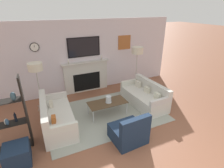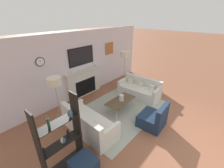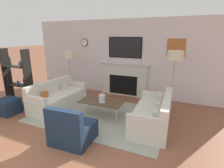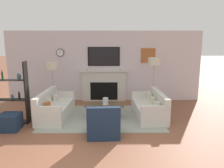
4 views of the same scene
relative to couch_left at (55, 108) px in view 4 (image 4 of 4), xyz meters
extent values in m
plane|color=brown|center=(1.47, -2.72, -0.29)|extent=(60.00, 60.00, 0.00)
cube|color=silver|center=(1.47, 2.00, 1.06)|extent=(7.49, 0.07, 2.70)
cube|color=beige|center=(1.47, 1.88, 0.29)|extent=(1.70, 0.16, 1.15)
cube|color=black|center=(1.47, 1.80, 0.12)|extent=(1.05, 0.01, 0.69)
cube|color=beige|center=(1.47, 1.86, 0.89)|extent=(1.82, 0.22, 0.04)
cylinder|color=#B2AD9E|center=(0.83, 1.83, 0.96)|extent=(0.04, 0.04, 0.10)
cylinder|color=white|center=(0.83, 1.83, 1.05)|extent=(0.03, 0.03, 0.09)
cylinder|color=#B2AD9E|center=(2.10, 1.83, 0.96)|extent=(0.04, 0.04, 0.10)
cylinder|color=white|center=(2.10, 1.83, 1.05)|extent=(0.03, 0.03, 0.09)
cube|color=black|center=(1.47, 1.95, 1.45)|extent=(1.22, 0.04, 0.72)
cube|color=black|center=(1.47, 1.93, 1.45)|extent=(1.14, 0.01, 0.65)
cylinder|color=black|center=(-0.19, 1.95, 1.59)|extent=(0.30, 0.02, 0.30)
cylinder|color=silver|center=(-0.19, 1.94, 1.59)|extent=(0.26, 0.00, 0.26)
cube|color=black|center=(-0.19, 1.93, 1.62)|extent=(0.01, 0.00, 0.07)
cube|color=#A75D2E|center=(3.16, 1.95, 1.48)|extent=(0.56, 0.02, 0.56)
cube|color=#979B8E|center=(1.47, 0.00, -0.28)|extent=(3.54, 2.39, 0.01)
cube|color=silver|center=(0.05, 0.00, -0.07)|extent=(0.87, 1.84, 0.43)
cube|color=silver|center=(-0.27, 0.01, 0.33)|extent=(0.24, 1.81, 0.37)
cube|color=silver|center=(0.09, 0.85, 0.24)|extent=(0.79, 0.14, 0.18)
cube|color=silver|center=(0.01, -0.86, 0.24)|extent=(0.79, 0.14, 0.18)
cube|color=beige|center=(-0.05, 0.40, 0.23)|extent=(0.12, 0.19, 0.18)
cube|color=#B65C28|center=(-0.09, -0.40, 0.23)|extent=(0.13, 0.19, 0.17)
cube|color=silver|center=(2.89, 0.00, -0.07)|extent=(0.90, 1.77, 0.43)
cube|color=silver|center=(3.21, 0.01, 0.32)|extent=(0.25, 1.74, 0.35)
cube|color=silver|center=(2.93, -0.82, 0.23)|extent=(0.82, 0.14, 0.18)
cube|color=silver|center=(2.85, 0.81, 0.23)|extent=(0.82, 0.14, 0.18)
cube|color=beige|center=(3.04, -0.51, 0.24)|extent=(0.13, 0.21, 0.20)
cube|color=beige|center=(3.01, 0.00, 0.24)|extent=(0.13, 0.21, 0.20)
cube|color=beige|center=(2.98, 0.51, 0.25)|extent=(0.13, 0.23, 0.22)
cube|color=#1A2A41|center=(1.53, -1.31, -0.09)|extent=(0.83, 0.79, 0.39)
cube|color=#1A2A41|center=(1.55, -1.61, 0.32)|extent=(0.79, 0.18, 0.43)
cube|color=#4C3823|center=(1.53, -0.04, 0.13)|extent=(1.18, 0.57, 0.02)
cylinder|color=#B7B7BC|center=(0.98, -0.28, -0.08)|extent=(0.02, 0.02, 0.41)
cylinder|color=#B7B7BC|center=(2.08, -0.28, -0.08)|extent=(0.02, 0.02, 0.41)
cylinder|color=#B7B7BC|center=(0.98, 0.20, -0.08)|extent=(0.02, 0.02, 0.41)
cylinder|color=#B7B7BC|center=(2.08, 0.20, -0.08)|extent=(0.02, 0.02, 0.41)
cylinder|color=silver|center=(1.56, -0.05, 0.24)|extent=(0.17, 0.17, 0.21)
cylinder|color=silver|center=(1.56, -0.05, 0.19)|extent=(0.09, 0.09, 0.11)
cylinder|color=silver|center=(1.56, -0.05, 0.14)|extent=(0.19, 0.19, 0.01)
cylinder|color=#9E998E|center=(-0.18, 1.09, -0.16)|extent=(0.09, 0.23, 0.26)
cylinder|color=#9E998E|center=(-0.37, 1.13, -0.16)|extent=(0.17, 0.19, 0.26)
cylinder|color=#9E998E|center=(-0.31, 0.95, -0.16)|extent=(0.23, 0.07, 0.26)
cylinder|color=#9E998E|center=(-0.29, 1.06, 0.52)|extent=(0.02, 0.02, 1.13)
cylinder|color=beige|center=(-0.29, 1.06, 1.20)|extent=(0.42, 0.42, 0.23)
cylinder|color=#9E998E|center=(3.33, 1.09, -0.15)|extent=(0.09, 0.23, 0.28)
cylinder|color=#9E998E|center=(3.14, 1.13, -0.15)|extent=(0.17, 0.19, 0.28)
cylinder|color=#9E998E|center=(3.20, 0.95, -0.15)|extent=(0.23, 0.07, 0.28)
cylinder|color=#9E998E|center=(3.22, 1.06, 0.60)|extent=(0.02, 0.02, 1.24)
cylinder|color=beige|center=(3.22, 1.06, 1.35)|extent=(0.43, 0.43, 0.24)
cube|color=black|center=(-0.65, -0.41, 0.60)|extent=(0.04, 0.28, 1.77)
cube|color=black|center=(-1.11, -0.41, -0.26)|extent=(0.95, 0.28, 0.02)
cube|color=black|center=(-1.11, -0.41, 0.39)|extent=(0.95, 0.28, 0.01)
cube|color=black|center=(-1.11, -0.41, 0.96)|extent=(0.95, 0.28, 0.02)
cylinder|color=black|center=(-0.89, -0.38, 0.49)|extent=(0.06, 0.06, 0.18)
cylinder|color=black|center=(-0.89, -0.38, 0.61)|extent=(0.02, 0.02, 0.05)
ellipsoid|color=#345364|center=(-0.82, -0.46, 1.07)|extent=(0.11, 0.11, 0.20)
ellipsoid|color=silver|center=(-1.07, -0.43, 0.48)|extent=(0.10, 0.10, 0.15)
cylinder|color=#194223|center=(-1.29, -0.43, 1.08)|extent=(0.05, 0.05, 0.23)
cylinder|color=#194223|center=(-1.29, -0.43, 1.22)|extent=(0.02, 0.02, 0.06)
ellipsoid|color=#335271|center=(-1.06, -0.46, 0.48)|extent=(0.08, 0.08, 0.16)
cube|color=#1A2A41|center=(-0.95, -0.94, -0.07)|extent=(0.51, 0.51, 0.43)
camera|label=1|loc=(-0.30, -4.30, 2.80)|focal=28.00mm
camera|label=2|loc=(-2.22, -2.85, 3.00)|focal=24.00mm
camera|label=3|loc=(3.57, -3.94, 1.85)|focal=28.00mm
camera|label=4|loc=(1.70, -6.44, 2.05)|focal=35.00mm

